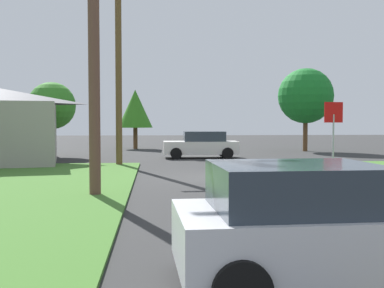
{
  "coord_description": "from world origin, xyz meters",
  "views": [
    {
      "loc": [
        -2.66,
        -17.86,
        2.16
      ],
      "look_at": [
        -0.98,
        2.51,
        1.2
      ],
      "focal_mm": 43.07,
      "sensor_mm": 36.0,
      "label": 1
    }
  ],
  "objects": [
    {
      "name": "ground_plane",
      "position": [
        0.0,
        0.0,
        0.0
      ],
      "size": [
        120.0,
        120.0,
        0.0
      ],
      "primitive_type": "plane",
      "color": "#2E2E2E"
    },
    {
      "name": "lane_stripe_center",
      "position": [
        0.0,
        -8.0,
        0.01
      ],
      "size": [
        0.2,
        14.0,
        0.01
      ],
      "primitive_type": "cube",
      "color": "yellow",
      "rests_on": "ground"
    },
    {
      "name": "utility_pole_mid",
      "position": [
        -4.4,
        5.29,
        4.63
      ],
      "size": [
        1.8,
        0.32,
        9.04
      ],
      "color": "brown",
      "rests_on": "ground"
    },
    {
      "name": "stop_sign",
      "position": [
        4.02,
        -1.18,
        2.06
      ],
      "size": [
        0.76,
        0.18,
        2.92
      ],
      "rotation": [
        0.0,
        0.0,
        3.33
      ],
      "color": "#9EA0A8",
      "rests_on": "ground"
    },
    {
      "name": "pine_tree_center",
      "position": [
        8.69,
        15.92,
        4.14
      ],
      "size": [
        4.13,
        4.13,
        6.22
      ],
      "color": "brown",
      "rests_on": "ground"
    },
    {
      "name": "oak_tree_left",
      "position": [
        -4.19,
        20.17,
        3.28
      ],
      "size": [
        2.83,
        2.83,
        4.86
      ],
      "color": "brown",
      "rests_on": "ground"
    },
    {
      "name": "car_behind_on_main_road",
      "position": [
        -0.54,
        -11.98,
        0.8
      ],
      "size": [
        3.93,
        2.28,
        1.62
      ],
      "rotation": [
        0.0,
        0.0,
        0.03
      ],
      "color": "silver",
      "rests_on": "ground"
    },
    {
      "name": "car_approaching_junction",
      "position": [
        0.22,
        9.99,
        0.81
      ],
      "size": [
        4.5,
        2.07,
        1.62
      ],
      "rotation": [
        0.0,
        0.0,
        3.14
      ],
      "color": "white",
      "rests_on": "ground"
    },
    {
      "name": "utility_pole_near",
      "position": [
        -4.38,
        -4.36,
        4.63
      ],
      "size": [
        1.8,
        0.33,
        9.07
      ],
      "color": "brown",
      "rests_on": "ground"
    },
    {
      "name": "oak_tree_right",
      "position": [
        -9.12,
        12.04,
        3.2
      ],
      "size": [
        2.98,
        2.98,
        4.72
      ],
      "color": "brown",
      "rests_on": "ground"
    }
  ]
}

